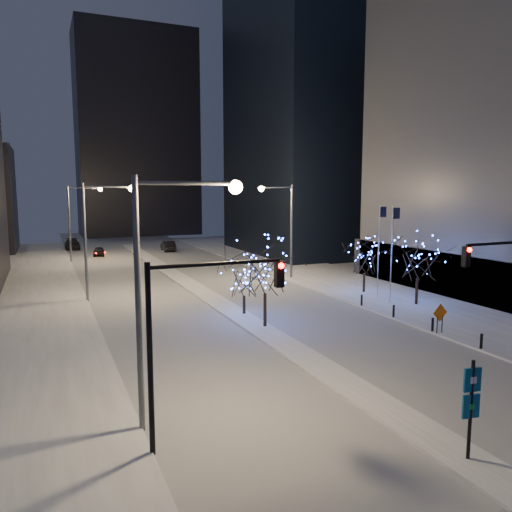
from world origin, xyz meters
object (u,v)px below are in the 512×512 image
car_mid (168,246)px  holiday_tree_plaza_near (418,259)px  street_lamp_w_far (78,213)px  car_near (99,251)px  holiday_tree_median_far (244,278)px  street_lamp_w_near (165,267)px  wayfinding_sign (471,400)px  holiday_tree_median_near (265,269)px  holiday_tree_plaza_far (365,258)px  traffic_signal_west (193,322)px  car_far (72,244)px  street_lamp_w_mid (98,225)px  construction_sign (440,315)px  street_lamp_east (284,219)px

car_mid → holiday_tree_plaza_near: size_ratio=0.83×
street_lamp_w_far → car_near: (2.98, 5.35, -5.85)m
car_mid → holiday_tree_median_far: size_ratio=1.10×
street_lamp_w_near → wayfinding_sign: size_ratio=2.70×
holiday_tree_median_near → holiday_tree_plaza_far: holiday_tree_median_near is taller
car_near → holiday_tree_median_far: bearing=-73.4°
traffic_signal_west → car_mid: bearing=77.6°
car_far → holiday_tree_plaza_far: 52.18m
car_near → holiday_tree_median_near: 44.45m
street_lamp_w_mid → street_lamp_w_far: 25.00m
holiday_tree_median_near → construction_sign: (9.80, -6.03, -2.83)m
holiday_tree_median_near → wayfinding_sign: (-0.49, -18.33, -1.88)m
street_lamp_east → construction_sign: size_ratio=5.11×
street_lamp_w_far → car_mid: street_lamp_w_far is taller
street_lamp_w_mid → car_mid: size_ratio=2.10×
car_near → car_mid: (10.53, 1.84, 0.14)m
holiday_tree_median_far → holiday_tree_plaza_far: (13.10, 3.15, 0.43)m
car_mid → street_lamp_w_far: bearing=31.0°
car_mid → wayfinding_sign: (-4.55, -64.01, 1.48)m
holiday_tree_median_near → construction_sign: size_ratio=3.11×
street_lamp_east → holiday_tree_plaza_near: 16.16m
street_lamp_east → car_far: (-19.08, 37.47, -5.65)m
street_lamp_east → car_far: street_lamp_east is taller
street_lamp_w_far → wayfinding_sign: size_ratio=2.70×
traffic_signal_west → holiday_tree_plaza_far: bearing=42.9°
holiday_tree_median_near → holiday_tree_median_far: holiday_tree_median_near is taller
car_near → car_far: 10.56m
car_mid → holiday_tree_plaza_near: (10.09, -44.48, 3.12)m
holiday_tree_median_far → construction_sign: (9.80, -9.88, -1.53)m
street_lamp_w_near → street_lamp_east: same height
car_near → wayfinding_sign: size_ratio=1.02×
car_near → holiday_tree_plaza_near: (20.62, -42.65, 3.26)m
street_lamp_w_near → street_lamp_w_mid: (0.00, 25.00, 0.00)m
street_lamp_w_mid → holiday_tree_median_near: street_lamp_w_mid is taller
holiday_tree_median_far → construction_sign: holiday_tree_median_far is taller
street_lamp_w_near → construction_sign: bearing=15.9°
car_near → construction_sign: construction_sign is taller
street_lamp_w_near → street_lamp_w_mid: size_ratio=1.00×
street_lamp_w_far → traffic_signal_west: street_lamp_w_far is taller
street_lamp_w_mid → holiday_tree_plaza_far: street_lamp_w_mid is taller
car_near → car_mid: car_mid is taller
holiday_tree_median_near → holiday_tree_plaza_near: bearing=4.8°
car_mid → holiday_tree_plaza_far: size_ratio=0.99×
car_mid → construction_sign: (5.73, -51.72, 0.54)m
street_lamp_w_far → car_far: 16.48m
wayfinding_sign → construction_sign: (10.29, 12.29, -0.94)m
car_mid → holiday_tree_plaza_far: holiday_tree_plaza_far is taller
street_lamp_w_far → holiday_tree_plaza_near: street_lamp_w_far is taller
street_lamp_east → wayfinding_sign: street_lamp_east is taller
street_lamp_w_mid → car_near: 31.06m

